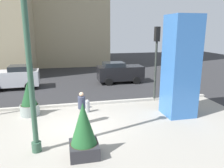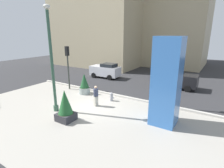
{
  "view_description": "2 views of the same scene",
  "coord_description": "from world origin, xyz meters",
  "px_view_note": "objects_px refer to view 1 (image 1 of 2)",
  "views": [
    {
      "loc": [
        -0.56,
        -10.04,
        4.54
      ],
      "look_at": [
        2.09,
        1.67,
        1.63
      ],
      "focal_mm": 35.56,
      "sensor_mm": 36.0,
      "label": 1
    },
    {
      "loc": [
        8.17,
        -9.88,
        5.47
      ],
      "look_at": [
        1.24,
        1.12,
        1.74
      ],
      "focal_mm": 28.47,
      "sensor_mm": 36.0,
      "label": 2
    }
  ],
  "objects_px": {
    "potted_plant_curbside": "(29,100)",
    "traffic_light_far_side": "(156,52)",
    "potted_plant_near_left": "(84,131)",
    "lamp_post": "(29,60)",
    "pedestrian_crossing": "(82,106)",
    "car_curb_west": "(120,72)",
    "fire_hydrant": "(87,106)",
    "car_intersection": "(15,77)",
    "art_pillar_blue": "(181,67)"
  },
  "relations": [
    {
      "from": "traffic_light_far_side",
      "to": "car_curb_west",
      "type": "distance_m",
      "value": 6.08
    },
    {
      "from": "car_curb_west",
      "to": "pedestrian_crossing",
      "type": "xyz_separation_m",
      "value": [
        -4.08,
        -8.29,
        -0.03
      ]
    },
    {
      "from": "lamp_post",
      "to": "potted_plant_near_left",
      "type": "relative_size",
      "value": 3.49
    },
    {
      "from": "potted_plant_curbside",
      "to": "car_intersection",
      "type": "height_order",
      "value": "potted_plant_curbside"
    },
    {
      "from": "art_pillar_blue",
      "to": "pedestrian_crossing",
      "type": "height_order",
      "value": "art_pillar_blue"
    },
    {
      "from": "lamp_post",
      "to": "car_intersection",
      "type": "distance_m",
      "value": 10.93
    },
    {
      "from": "lamp_post",
      "to": "traffic_light_far_side",
      "type": "height_order",
      "value": "lamp_post"
    },
    {
      "from": "potted_plant_near_left",
      "to": "car_intersection",
      "type": "height_order",
      "value": "potted_plant_near_left"
    },
    {
      "from": "lamp_post",
      "to": "fire_hydrant",
      "type": "height_order",
      "value": "lamp_post"
    },
    {
      "from": "lamp_post",
      "to": "pedestrian_crossing",
      "type": "distance_m",
      "value": 3.98
    },
    {
      "from": "art_pillar_blue",
      "to": "potted_plant_curbside",
      "type": "height_order",
      "value": "art_pillar_blue"
    },
    {
      "from": "potted_plant_curbside",
      "to": "lamp_post",
      "type": "bearing_deg",
      "value": -79.64
    },
    {
      "from": "pedestrian_crossing",
      "to": "traffic_light_far_side",
      "type": "bearing_deg",
      "value": 28.55
    },
    {
      "from": "potted_plant_near_left",
      "to": "fire_hydrant",
      "type": "relative_size",
      "value": 2.76
    },
    {
      "from": "potted_plant_curbside",
      "to": "car_intersection",
      "type": "relative_size",
      "value": 0.49
    },
    {
      "from": "potted_plant_curbside",
      "to": "pedestrian_crossing",
      "type": "xyz_separation_m",
      "value": [
        2.69,
        -1.78,
        0.04
      ]
    },
    {
      "from": "car_curb_west",
      "to": "car_intersection",
      "type": "height_order",
      "value": "car_intersection"
    },
    {
      "from": "potted_plant_curbside",
      "to": "potted_plant_near_left",
      "type": "bearing_deg",
      "value": -62.29
    },
    {
      "from": "potted_plant_curbside",
      "to": "traffic_light_far_side",
      "type": "height_order",
      "value": "traffic_light_far_side"
    },
    {
      "from": "potted_plant_curbside",
      "to": "traffic_light_far_side",
      "type": "bearing_deg",
      "value": 7.01
    },
    {
      "from": "potted_plant_curbside",
      "to": "car_curb_west",
      "type": "relative_size",
      "value": 0.48
    },
    {
      "from": "car_intersection",
      "to": "lamp_post",
      "type": "bearing_deg",
      "value": -75.72
    },
    {
      "from": "potted_plant_near_left",
      "to": "traffic_light_far_side",
      "type": "relative_size",
      "value": 0.43
    },
    {
      "from": "lamp_post",
      "to": "art_pillar_blue",
      "type": "xyz_separation_m",
      "value": [
        7.19,
        2.34,
        -0.86
      ]
    },
    {
      "from": "car_intersection",
      "to": "pedestrian_crossing",
      "type": "bearing_deg",
      "value": -60.36
    },
    {
      "from": "potted_plant_curbside",
      "to": "traffic_light_far_side",
      "type": "xyz_separation_m",
      "value": [
        7.7,
        0.95,
        2.34
      ]
    },
    {
      "from": "lamp_post",
      "to": "potted_plant_curbside",
      "type": "bearing_deg",
      "value": 100.36
    },
    {
      "from": "potted_plant_curbside",
      "to": "pedestrian_crossing",
      "type": "distance_m",
      "value": 3.22
    },
    {
      "from": "car_intersection",
      "to": "art_pillar_blue",
      "type": "bearing_deg",
      "value": -39.04
    },
    {
      "from": "fire_hydrant",
      "to": "car_curb_west",
      "type": "distance_m",
      "value": 7.7
    },
    {
      "from": "car_intersection",
      "to": "pedestrian_crossing",
      "type": "height_order",
      "value": "car_intersection"
    },
    {
      "from": "lamp_post",
      "to": "potted_plant_curbside",
      "type": "height_order",
      "value": "lamp_post"
    },
    {
      "from": "potted_plant_near_left",
      "to": "car_intersection",
      "type": "bearing_deg",
      "value": 111.68
    },
    {
      "from": "pedestrian_crossing",
      "to": "lamp_post",
      "type": "bearing_deg",
      "value": -130.73
    },
    {
      "from": "fire_hydrant",
      "to": "car_curb_west",
      "type": "bearing_deg",
      "value": 61.69
    },
    {
      "from": "potted_plant_near_left",
      "to": "traffic_light_far_side",
      "type": "height_order",
      "value": "traffic_light_far_side"
    },
    {
      "from": "car_curb_west",
      "to": "pedestrian_crossing",
      "type": "relative_size",
      "value": 2.44
    },
    {
      "from": "potted_plant_near_left",
      "to": "traffic_light_far_side",
      "type": "distance_m",
      "value": 8.02
    },
    {
      "from": "fire_hydrant",
      "to": "potted_plant_near_left",
      "type": "bearing_deg",
      "value": -98.16
    },
    {
      "from": "lamp_post",
      "to": "pedestrian_crossing",
      "type": "xyz_separation_m",
      "value": [
        1.95,
        2.26,
        -2.62
      ]
    },
    {
      "from": "lamp_post",
      "to": "car_intersection",
      "type": "relative_size",
      "value": 1.87
    },
    {
      "from": "lamp_post",
      "to": "traffic_light_far_side",
      "type": "bearing_deg",
      "value": 35.63
    },
    {
      "from": "art_pillar_blue",
      "to": "potted_plant_near_left",
      "type": "relative_size",
      "value": 2.57
    },
    {
      "from": "potted_plant_curbside",
      "to": "car_curb_west",
      "type": "xyz_separation_m",
      "value": [
        6.77,
        6.51,
        0.07
      ]
    },
    {
      "from": "potted_plant_near_left",
      "to": "pedestrian_crossing",
      "type": "height_order",
      "value": "potted_plant_near_left"
    },
    {
      "from": "traffic_light_far_side",
      "to": "car_intersection",
      "type": "height_order",
      "value": "traffic_light_far_side"
    },
    {
      "from": "potted_plant_curbside",
      "to": "car_intersection",
      "type": "xyz_separation_m",
      "value": [
        -1.88,
        6.25,
        0.06
      ]
    },
    {
      "from": "art_pillar_blue",
      "to": "fire_hydrant",
      "type": "relative_size",
      "value": 7.1
    },
    {
      "from": "fire_hydrant",
      "to": "car_curb_west",
      "type": "xyz_separation_m",
      "value": [
        3.64,
        6.76,
        0.56
      ]
    },
    {
      "from": "lamp_post",
      "to": "potted_plant_curbside",
      "type": "relative_size",
      "value": 3.79
    }
  ]
}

